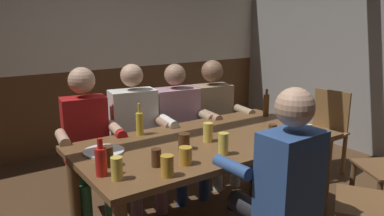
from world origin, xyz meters
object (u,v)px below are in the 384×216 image
person_4 (280,180)px  chair_empty_near_left (324,129)px  person_2 (179,123)px  pint_glass_5 (223,144)px  table_candle (309,129)px  pint_glass_2 (273,131)px  pint_glass_1 (117,169)px  person_1 (136,130)px  bottle_1 (101,161)px  person_0 (88,139)px  pint_glass_0 (156,158)px  pint_glass_3 (185,156)px  person_3 (215,115)px  pint_glass_7 (184,141)px  pint_glass_6 (107,156)px  dining_table (207,151)px  pint_glass_4 (167,166)px  bottle_2 (140,123)px  bottle_0 (266,105)px  plate_0 (104,151)px

person_4 → chair_empty_near_left: 1.97m
person_2 → pint_glass_5: 1.09m
table_candle → pint_glass_2: pint_glass_2 is taller
pint_glass_2 → pint_glass_5: bearing=-173.8°
pint_glass_1 → person_1: bearing=58.6°
bottle_1 → pint_glass_2: (1.31, -0.08, -0.04)m
person_0 → person_2: 0.88m
pint_glass_0 → pint_glass_2: size_ratio=1.04×
chair_empty_near_left → pint_glass_3: bearing=96.8°
person_3 → pint_glass_7: bearing=50.6°
pint_glass_3 → pint_glass_6: (-0.41, 0.25, 0.01)m
dining_table → pint_glass_4: pint_glass_4 is taller
dining_table → pint_glass_4: 0.73m
pint_glass_1 → pint_glass_3: bearing=-3.9°
pint_glass_3 → pint_glass_5: size_ratio=0.75×
pint_glass_1 → pint_glass_6: bearing=82.3°
person_3 → pint_glass_1: (-1.48, -1.01, 0.13)m
bottle_2 → pint_glass_0: 0.66m
person_4 → table_candle: person_4 is taller
pint_glass_6 → person_4: bearing=-39.1°
pint_glass_3 → pint_glass_5: 0.30m
bottle_0 → bottle_2: bottle_0 is taller
person_0 → person_4: bearing=123.1°
person_1 → person_4: bearing=107.2°
dining_table → person_3: size_ratio=1.58×
plate_0 → pint_glass_0: pint_glass_0 is taller
pint_glass_2 → pint_glass_6: (-1.23, 0.19, 0.01)m
plate_0 → pint_glass_5: 0.80m
bottle_2 → dining_table: bearing=-47.2°
person_2 → bottle_1: (-1.10, -0.90, 0.17)m
table_candle → pint_glass_4: (-1.31, -0.05, 0.02)m
chair_empty_near_left → pint_glass_4: (-2.30, -0.61, 0.33)m
pint_glass_6 → chair_empty_near_left: bearing=6.3°
pint_glass_6 → pint_glass_5: bearing=-19.2°
bottle_1 → pint_glass_0: 0.33m
person_2 → pint_glass_3: 1.21m
dining_table → pint_glass_4: (-0.59, -0.40, 0.15)m
pint_glass_5 → pint_glass_6: bearing=160.8°
pint_glass_1 → table_candle: bearing=-2.6°
person_3 → person_4: 1.59m
person_3 → pint_glass_4: (-1.23, -1.13, 0.13)m
bottle_0 → pint_glass_3: (-1.25, -0.55, -0.05)m
dining_table → plate_0: size_ratio=7.09×
pint_glass_0 → pint_glass_4: size_ratio=0.89×
dining_table → bottle_2: 0.56m
bottle_0 → pint_glass_4: bottle_0 is taller
person_3 → plate_0: size_ratio=4.48×
dining_table → pint_glass_3: pint_glass_3 is taller
bottle_1 → pint_glass_6: 0.14m
plate_0 → pint_glass_1: pint_glass_1 is taller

